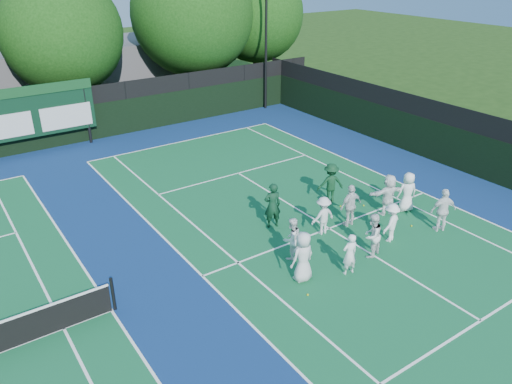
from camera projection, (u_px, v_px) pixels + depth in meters
ground at (348, 240)px, 18.20m from camera, size 120.00×120.00×0.00m
court_apron at (188, 282)px, 15.88m from camera, size 34.00×32.00×0.01m
near_court at (329, 228)px, 18.94m from camera, size 11.05×23.85×0.01m
back_fence at (55, 122)px, 26.44m from camera, size 34.00×0.08×3.00m
divider_fence_right at (477, 148)px, 22.95m from camera, size 0.08×32.00×3.00m
scoreboard at (34, 112)px, 25.26m from camera, size 6.00×0.21×3.55m
clubhouse at (83, 74)px, 34.15m from camera, size 18.00×6.00×4.00m
light_pole_right at (266, 9)px, 30.97m from camera, size 1.20×0.30×10.12m
tree_c at (65, 36)px, 28.52m from camera, size 6.86×6.86×8.77m
tree_d at (194, 17)px, 32.57m from camera, size 8.01×8.01×9.92m
tree_e at (257, 16)px, 35.24m from camera, size 6.69×6.69×8.95m
tennis_ball_0 at (308, 295)px, 15.23m from camera, size 0.07×0.07×0.07m
tennis_ball_1 at (340, 206)px, 20.56m from camera, size 0.07×0.07×0.07m
tennis_ball_2 at (411, 226)px, 19.07m from camera, size 0.07×0.07×0.07m
tennis_ball_5 at (364, 205)px, 20.61m from camera, size 0.07×0.07×0.07m
player_front_0 at (303, 257)px, 15.63m from camera, size 0.87×0.59×1.72m
player_front_1 at (350, 254)px, 16.00m from camera, size 0.58×0.43×1.47m
player_front_2 at (372, 235)px, 16.93m from camera, size 0.92×0.81×1.60m
player_front_3 at (391, 223)px, 17.86m from camera, size 1.07×0.80×1.47m
player_front_4 at (443, 210)px, 18.47m from camera, size 1.09×0.76×1.72m
player_back_0 at (292, 239)px, 16.82m from camera, size 0.78×0.64×1.52m
player_back_1 at (323, 216)px, 18.33m from camera, size 0.99×0.61×1.49m
player_back_2 at (351, 205)px, 18.85m from camera, size 1.00×0.43×1.69m
player_back_3 at (388, 194)px, 19.69m from camera, size 1.64×0.82×1.70m
player_back_4 at (407, 192)px, 19.96m from camera, size 0.93×0.76×1.65m
coach_left at (272, 205)px, 18.71m from camera, size 0.75×0.60×1.81m
coach_right at (331, 183)px, 20.65m from camera, size 1.27×1.02×1.71m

